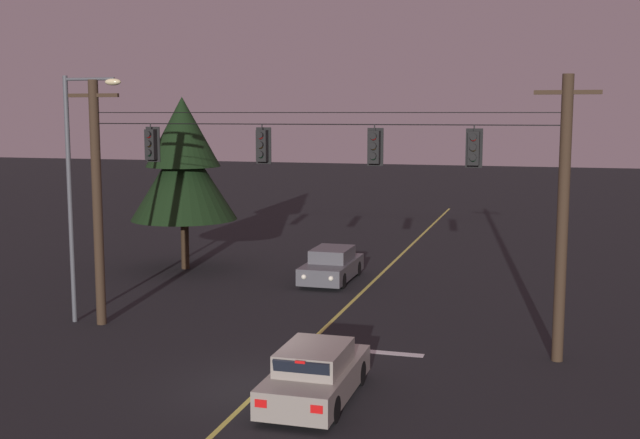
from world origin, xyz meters
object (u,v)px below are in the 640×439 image
at_px(traffic_light_centre, 374,147).
at_px(tree_verge_near, 183,165).
at_px(car_oncoming_lead, 332,266).
at_px(street_lamp_corner, 77,177).
at_px(car_waiting_near_lane, 315,374).
at_px(traffic_light_leftmost, 151,144).
at_px(traffic_light_right_inner, 474,148).
at_px(traffic_light_left_inner, 262,146).

height_order(traffic_light_centre, tree_verge_near, tree_verge_near).
bearing_deg(car_oncoming_lead, traffic_light_centre, -67.54).
bearing_deg(car_oncoming_lead, street_lamp_corner, -125.77).
height_order(traffic_light_centre, car_waiting_near_lane, traffic_light_centre).
bearing_deg(traffic_light_leftmost, traffic_light_centre, 0.00).
xyz_separation_m(traffic_light_leftmost, traffic_light_right_inner, (10.15, 0.00, 0.00)).
relative_size(car_oncoming_lead, tree_verge_near, 0.57).
bearing_deg(traffic_light_centre, traffic_light_right_inner, 0.00).
height_order(traffic_light_left_inner, car_oncoming_lead, traffic_light_left_inner).
relative_size(traffic_light_right_inner, car_oncoming_lead, 0.28).
bearing_deg(car_oncoming_lead, tree_verge_near, 173.94).
bearing_deg(street_lamp_corner, tree_verge_near, 94.37).
distance_m(traffic_light_left_inner, street_lamp_corner, 6.61).
height_order(traffic_light_leftmost, traffic_light_right_inner, same).
bearing_deg(traffic_light_left_inner, car_waiting_near_lane, -57.51).
bearing_deg(traffic_light_centre, traffic_light_left_inner, 180.00).
bearing_deg(traffic_light_right_inner, traffic_light_leftmost, 180.00).
relative_size(traffic_light_centre, street_lamp_corner, 0.15).
xyz_separation_m(traffic_light_leftmost, traffic_light_left_inner, (3.76, 0.00, 0.00)).
relative_size(traffic_light_left_inner, street_lamp_corner, 0.15).
bearing_deg(traffic_light_centre, tree_verge_near, 138.15).
height_order(traffic_light_leftmost, car_waiting_near_lane, traffic_light_leftmost).
bearing_deg(traffic_light_right_inner, traffic_light_left_inner, 180.00).
relative_size(traffic_light_leftmost, traffic_light_left_inner, 1.00).
height_order(traffic_light_leftmost, traffic_light_left_inner, same).
xyz_separation_m(traffic_light_right_inner, car_waiting_near_lane, (-3.26, -4.90, -5.38)).
distance_m(traffic_light_left_inner, traffic_light_centre, 3.50).
relative_size(traffic_light_centre, car_oncoming_lead, 0.28).
distance_m(car_waiting_near_lane, street_lamp_corner, 11.66).
bearing_deg(street_lamp_corner, traffic_light_centre, -0.38).
bearing_deg(street_lamp_corner, car_oncoming_lead, 54.23).
distance_m(traffic_light_right_inner, tree_verge_near, 16.74).
height_order(traffic_light_left_inner, traffic_light_centre, same).
distance_m(traffic_light_left_inner, car_oncoming_lead, 10.38).
bearing_deg(traffic_light_right_inner, tree_verge_near, 144.76).
relative_size(traffic_light_right_inner, street_lamp_corner, 0.15).
height_order(car_waiting_near_lane, tree_verge_near, tree_verge_near).
bearing_deg(traffic_light_right_inner, street_lamp_corner, 179.71).
distance_m(traffic_light_leftmost, street_lamp_corner, 2.97).
bearing_deg(traffic_light_leftmost, car_waiting_near_lane, -35.44).
bearing_deg(traffic_light_left_inner, tree_verge_near, 126.97).
height_order(car_waiting_near_lane, car_oncoming_lead, same).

